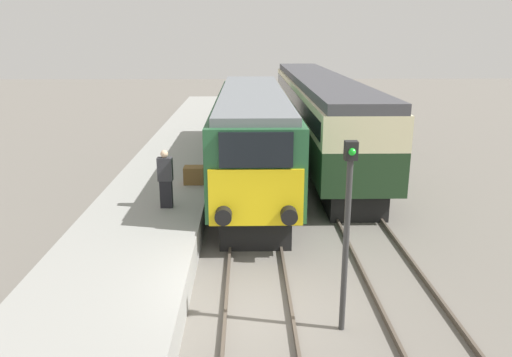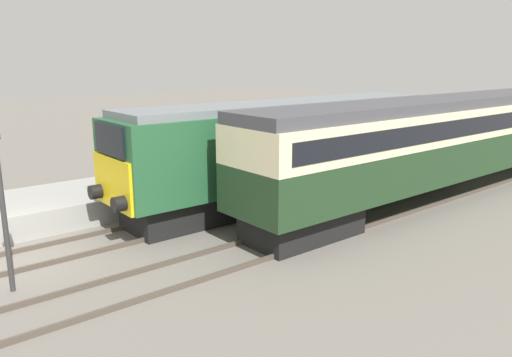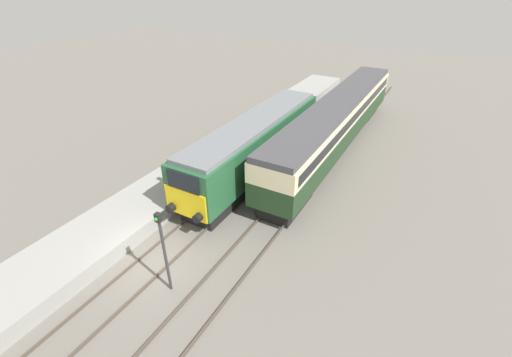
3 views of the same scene
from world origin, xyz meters
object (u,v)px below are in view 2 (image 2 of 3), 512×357
object	(u,v)px
person_on_platform	(136,162)
luggage_crate	(204,171)
signal_post	(1,194)
locomotive	(287,146)
passenger_carriage	(457,134)

from	to	relation	value
person_on_platform	luggage_crate	size ratio (longest dim) A/B	2.53
luggage_crate	signal_post	bearing A→B (deg)	-64.32
locomotive	signal_post	distance (m)	10.43
person_on_platform	signal_post	distance (m)	6.94
locomotive	signal_post	bearing A→B (deg)	-80.61
person_on_platform	luggage_crate	world-z (taller)	person_on_platform
locomotive	passenger_carriage	world-z (taller)	passenger_carriage
person_on_platform	luggage_crate	distance (m)	2.65
passenger_carriage	signal_post	distance (m)	16.46
locomotive	person_on_platform	xyz separation A→B (m)	(-2.67, -4.93, -0.42)
locomotive	person_on_platform	world-z (taller)	locomotive
passenger_carriage	person_on_platform	world-z (taller)	passenger_carriage
person_on_platform	luggage_crate	xyz separation A→B (m)	(0.58, 2.52, -0.59)
locomotive	luggage_crate	distance (m)	3.34
locomotive	person_on_platform	distance (m)	5.62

